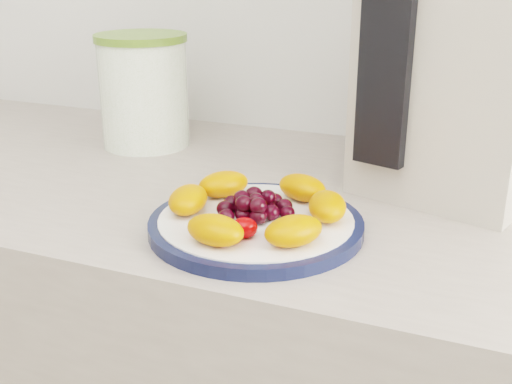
% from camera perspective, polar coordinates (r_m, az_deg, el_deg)
% --- Properties ---
extents(plate_rim, '(0.26, 0.26, 0.01)m').
position_cam_1_polar(plate_rim, '(0.77, -0.00, -2.96)').
color(plate_rim, '#111939').
rests_on(plate_rim, counter).
extents(plate_face, '(0.23, 0.23, 0.02)m').
position_cam_1_polar(plate_face, '(0.77, -0.00, -2.90)').
color(plate_face, white).
rests_on(plate_face, counter).
extents(canister, '(0.19, 0.19, 0.18)m').
position_cam_1_polar(canister, '(1.11, -9.92, 8.55)').
color(canister, '#437212').
rests_on(canister, counter).
extents(canister_lid, '(0.20, 0.20, 0.01)m').
position_cam_1_polar(canister_lid, '(1.09, -10.23, 13.36)').
color(canister_lid, olive).
rests_on(canister_lid, canister).
extents(appliance_body, '(0.30, 0.36, 0.39)m').
position_cam_1_polar(appliance_body, '(0.95, 19.13, 12.14)').
color(appliance_body, '#BDB3A3').
rests_on(appliance_body, counter).
extents(appliance_panel, '(0.07, 0.04, 0.29)m').
position_cam_1_polar(appliance_panel, '(0.82, 11.54, 12.07)').
color(appliance_panel, black).
rests_on(appliance_panel, appliance_body).
extents(fruit_plate, '(0.22, 0.22, 0.03)m').
position_cam_1_polar(fruit_plate, '(0.76, -0.03, -1.31)').
color(fruit_plate, '#D45B06').
rests_on(fruit_plate, plate_face).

